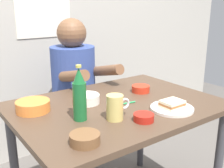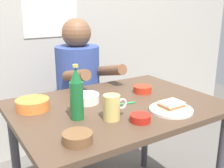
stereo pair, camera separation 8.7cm
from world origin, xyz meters
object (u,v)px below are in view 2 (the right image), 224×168
Objects in this scene: plate_orange at (171,110)px; soup_bowl_orange at (33,104)px; beer_mug at (112,107)px; stool at (80,125)px; beer_bottle at (77,95)px; person_seated at (79,74)px; dining_table at (117,120)px; sandwich at (171,105)px.

soup_bowl_orange is at bearing 145.86° from plate_orange.
beer_mug is at bearing 166.60° from plate_orange.
plate_orange reaches higher than stool.
beer_bottle is 1.54× the size of soup_bowl_orange.
person_seated reaches higher than beer_mug.
soup_bowl_orange is (-0.58, 0.40, 0.02)m from plate_orange.
dining_table is 10.00× the size of sandwich.
plate_orange is 0.32m from beer_mug.
person_seated is at bearing 43.77° from soup_bowl_orange.
dining_table is 4.20× the size of beer_bottle.
soup_bowl_orange is (-0.41, 0.16, 0.12)m from dining_table.
sandwich reaches higher than dining_table.
plate_orange is 1.75× the size of beer_mug.
sandwich is 0.32m from beer_mug.
sandwich is 0.42× the size of beer_bottle.
plate_orange is 0.49m from beer_bottle.
person_seated is 0.66m from soup_bowl_orange.
soup_bowl_orange is at bearing 158.45° from dining_table.
stool is at bearing 90.00° from person_seated.
sandwich is 0.48m from beer_bottle.
person_seated reaches higher than sandwich.
stool is at bearing 97.09° from sandwich.
beer_mug reaches higher than soup_bowl_orange.
sandwich is 0.65× the size of soup_bowl_orange.
person_seated reaches higher than dining_table.
stool is at bearing 75.84° from beer_mug.
person_seated is at bearing 75.64° from beer_mug.
sandwich is at bearing -13.40° from beer_mug.
sandwich is at bearing -82.81° from person_seated.
beer_mug is 0.17m from beer_bottle.
beer_bottle reaches higher than plate_orange.
beer_bottle is at bearing 159.31° from sandwich.
person_seated reaches higher than stool.
beer_bottle is 0.28m from soup_bowl_orange.
beer_bottle is at bearing 145.18° from beer_mug.
soup_bowl_orange is (-0.48, -0.46, 0.01)m from person_seated.
dining_table is 0.26m from beer_mug.
beer_mug is 0.48× the size of beer_bottle.
soup_bowl_orange is at bearing -135.53° from stool.
soup_bowl_orange is (-0.58, 0.40, -0.00)m from sandwich.
beer_bottle is (-0.13, 0.09, 0.06)m from beer_mug.
plate_orange is at bearing -82.81° from person_seated.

